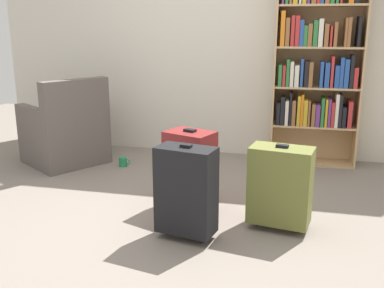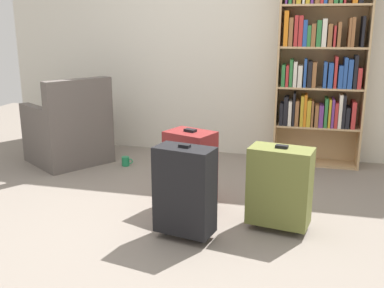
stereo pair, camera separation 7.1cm
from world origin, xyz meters
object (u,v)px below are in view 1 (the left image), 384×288
object	(u,v)px
suitcase_dark_red	(190,167)
suitcase_black	(186,190)
bookshelf	(316,61)
mug	(123,162)
armchair	(66,134)
suitcase_olive	(280,185)

from	to	relation	value
suitcase_dark_red	suitcase_black	bearing A→B (deg)	-79.34
bookshelf	suitcase_black	size ratio (longest dim) A/B	2.99
mug	suitcase_black	size ratio (longest dim) A/B	0.18
armchair	suitcase_black	distance (m)	2.13
suitcase_dark_red	suitcase_black	xyz separation A→B (m)	(0.10, -0.54, 0.01)
bookshelf	armchair	world-z (taller)	bookshelf
suitcase_dark_red	suitcase_olive	bearing A→B (deg)	-19.01
armchair	suitcase_dark_red	size ratio (longest dim) A/B	1.53
mug	suitcase_dark_red	world-z (taller)	suitcase_dark_red
armchair	suitcase_olive	size ratio (longest dim) A/B	1.57
bookshelf	suitcase_dark_red	world-z (taller)	bookshelf
bookshelf	suitcase_olive	world-z (taller)	bookshelf
bookshelf	suitcase_dark_red	xyz separation A→B (m)	(-0.96, -1.43, -0.72)
armchair	suitcase_dark_red	world-z (taller)	armchair
mug	suitcase_black	xyz separation A→B (m)	(1.01, -1.40, 0.30)
bookshelf	suitcase_dark_red	distance (m)	1.87
armchair	mug	distance (m)	0.67
mug	suitcase_olive	xyz separation A→B (m)	(1.62, -1.11, 0.28)
mug	suitcase_dark_red	size ratio (longest dim) A/B	0.19
bookshelf	suitcase_dark_red	bearing A→B (deg)	-123.97
bookshelf	suitcase_black	distance (m)	2.26
suitcase_olive	suitcase_black	xyz separation A→B (m)	(-0.61, -0.29, 0.02)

